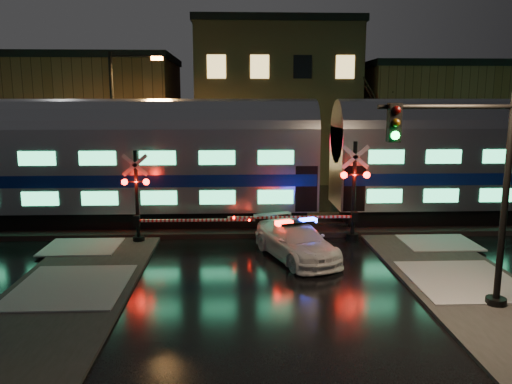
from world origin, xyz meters
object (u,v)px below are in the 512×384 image
traffic_light (472,198)px  crossing_signal_right (346,201)px  police_car (296,241)px  crossing_signal_left (145,206)px  streetlight (119,121)px

traffic_light → crossing_signal_right: bearing=95.7°
police_car → crossing_signal_right: (2.43, 2.28, 1.11)m
police_car → crossing_signal_left: 6.66m
crossing_signal_left → police_car: bearing=-20.2°
police_car → crossing_signal_right: bearing=23.2°
police_car → crossing_signal_right: crossing_signal_right is taller
crossing_signal_left → streetlight: bearing=110.3°
crossing_signal_right → crossing_signal_left: 8.62m
crossing_signal_right → police_car: bearing=-136.8°
crossing_signal_right → crossing_signal_left: size_ratio=1.09×
traffic_light → police_car: bearing=121.9°
crossing_signal_left → traffic_light: (10.58, -7.29, 1.71)m
police_car → crossing_signal_right: size_ratio=0.84×
crossing_signal_right → traffic_light: traffic_light is taller
crossing_signal_right → streetlight: size_ratio=0.72×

